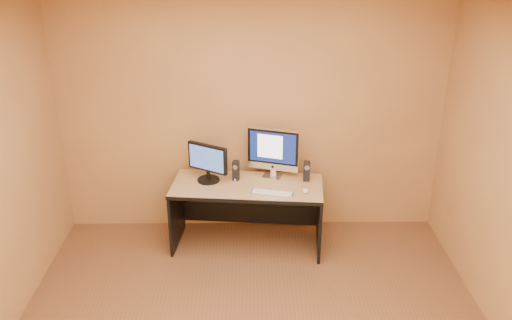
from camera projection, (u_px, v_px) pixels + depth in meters
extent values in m
plane|color=white|center=(252.00, 15.00, 3.24)|extent=(4.00, 4.00, 0.00)
cube|color=silver|center=(272.00, 193.00, 5.25)|extent=(0.42, 0.20, 0.02)
ellipsoid|color=silver|center=(306.00, 191.00, 5.28)|extent=(0.06, 0.10, 0.03)
cylinder|color=black|center=(276.00, 173.00, 5.69)|extent=(0.09, 0.19, 0.01)
cylinder|color=black|center=(269.00, 173.00, 5.69)|extent=(0.10, 0.14, 0.01)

